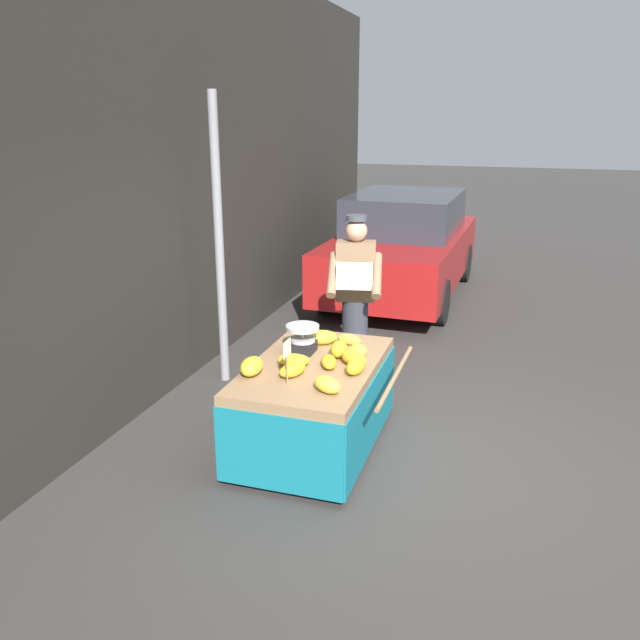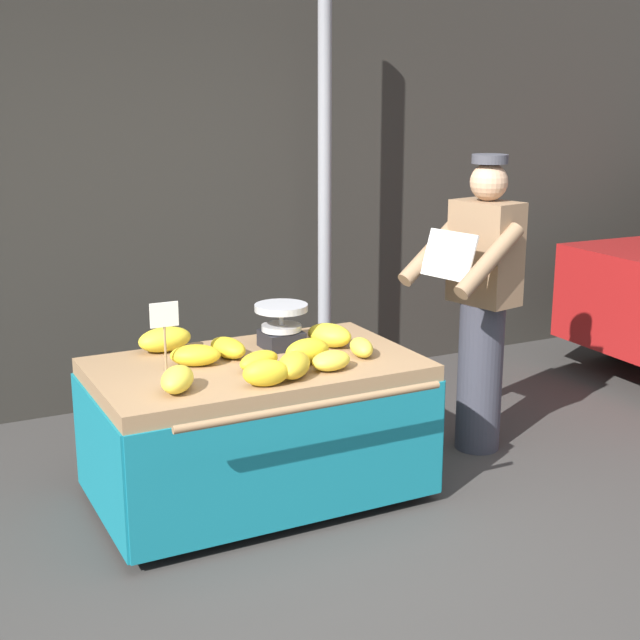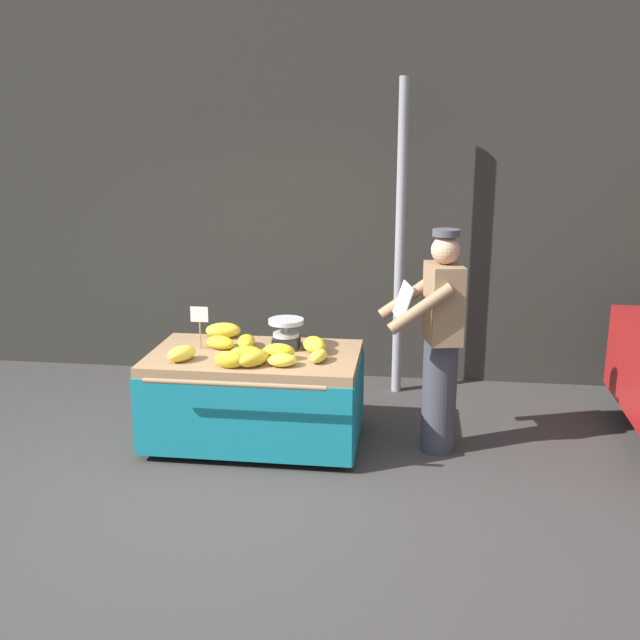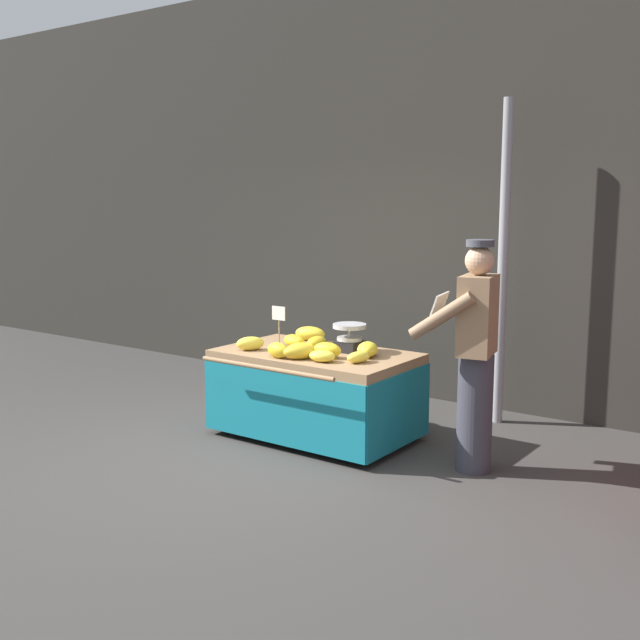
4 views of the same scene
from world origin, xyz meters
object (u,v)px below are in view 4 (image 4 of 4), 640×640
(banana_cart, at_px, (316,376))
(banana_bunch_10, at_px, (317,342))
(weighing_scale, at_px, (349,338))
(banana_bunch_6, at_px, (322,356))
(banana_bunch_0, at_px, (299,352))
(banana_bunch_9, at_px, (278,350))
(banana_bunch_8, at_px, (302,348))
(price_sign, at_px, (279,317))
(banana_bunch_3, at_px, (310,333))
(banana_bunch_2, at_px, (250,343))
(banana_bunch_1, at_px, (294,341))
(vendor_person, at_px, (474,355))
(banana_bunch_7, at_px, (368,349))
(banana_bunch_5, at_px, (359,357))
(banana_bunch_4, at_px, (327,350))
(street_pole, at_px, (503,265))

(banana_cart, xyz_separation_m, banana_bunch_10, (-0.09, 0.14, 0.26))
(weighing_scale, height_order, banana_bunch_6, weighing_scale)
(banana_bunch_0, bearing_deg, banana_bunch_9, -160.80)
(banana_bunch_0, relative_size, banana_bunch_8, 1.13)
(weighing_scale, xyz_separation_m, price_sign, (-0.66, -0.11, 0.13))
(price_sign, distance_m, banana_bunch_3, 0.39)
(price_sign, relative_size, banana_bunch_2, 1.42)
(banana_bunch_10, bearing_deg, banana_bunch_8, -78.91)
(weighing_scale, distance_m, banana_bunch_0, 0.51)
(banana_cart, distance_m, banana_bunch_0, 0.42)
(banana_cart, height_order, banana_bunch_10, banana_bunch_10)
(price_sign, distance_m, banana_bunch_0, 0.66)
(banana_bunch_1, distance_m, banana_bunch_9, 0.48)
(weighing_scale, xyz_separation_m, banana_bunch_6, (0.05, -0.46, -0.07))
(banana_bunch_6, xyz_separation_m, vendor_person, (1.13, 0.32, 0.09))
(banana_bunch_8, bearing_deg, price_sign, 154.15)
(banana_bunch_0, bearing_deg, banana_bunch_8, 120.73)
(banana_bunch_7, height_order, banana_bunch_10, banana_bunch_7)
(banana_bunch_5, xyz_separation_m, banana_bunch_10, (-0.61, 0.29, 0.00))
(banana_cart, height_order, banana_bunch_1, banana_bunch_1)
(banana_bunch_3, bearing_deg, banana_bunch_5, -31.90)
(banana_bunch_6, bearing_deg, weighing_scale, 96.44)
(banana_bunch_5, bearing_deg, banana_bunch_10, 154.83)
(banana_bunch_1, relative_size, banana_bunch_6, 1.18)
(weighing_scale, bearing_deg, banana_bunch_4, -90.65)
(street_pole, bearing_deg, banana_cart, -128.89)
(street_pole, distance_m, banana_bunch_6, 1.91)
(banana_cart, bearing_deg, banana_bunch_6, -46.45)
(banana_bunch_1, distance_m, banana_bunch_3, 0.32)
(banana_bunch_9, bearing_deg, weighing_scale, 58.94)
(banana_bunch_2, bearing_deg, banana_cart, 27.98)
(banana_bunch_6, relative_size, banana_bunch_9, 0.97)
(street_pole, relative_size, banana_bunch_6, 13.48)
(banana_bunch_5, relative_size, banana_bunch_7, 0.83)
(street_pole, distance_m, banana_bunch_2, 2.32)
(street_pole, bearing_deg, banana_bunch_6, -116.23)
(banana_bunch_1, bearing_deg, vendor_person, -1.50)
(banana_bunch_8, bearing_deg, weighing_scale, 49.72)
(weighing_scale, distance_m, banana_bunch_10, 0.32)
(street_pole, height_order, banana_bunch_1, street_pole)
(banana_bunch_3, distance_m, banana_bunch_10, 0.36)
(price_sign, height_order, vendor_person, vendor_person)
(banana_bunch_6, bearing_deg, vendor_person, 15.91)
(banana_bunch_0, relative_size, banana_bunch_6, 1.25)
(price_sign, height_order, banana_bunch_10, price_sign)
(banana_cart, distance_m, banana_bunch_1, 0.40)
(banana_bunch_5, bearing_deg, banana_bunch_1, 164.24)
(banana_bunch_0, relative_size, banana_bunch_10, 1.03)
(banana_bunch_9, bearing_deg, banana_bunch_6, 11.90)
(banana_cart, height_order, banana_bunch_8, banana_bunch_8)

